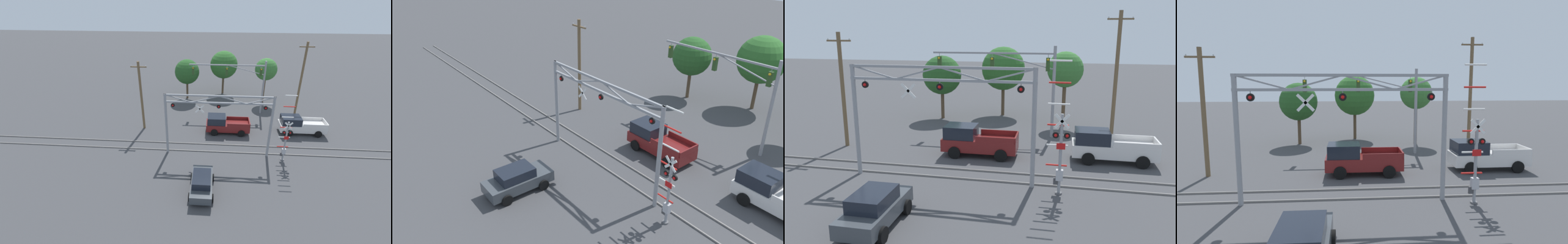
% 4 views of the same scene
% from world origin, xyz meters
% --- Properties ---
extents(rail_track_near, '(80.00, 0.08, 0.10)m').
position_xyz_m(rail_track_near, '(0.00, 17.06, 0.05)').
color(rail_track_near, gray).
rests_on(rail_track_near, ground_plane).
extents(rail_track_far, '(80.00, 0.08, 0.10)m').
position_xyz_m(rail_track_far, '(0.00, 18.49, 0.05)').
color(rail_track_far, gray).
rests_on(rail_track_far, ground_plane).
extents(crossing_gantry, '(10.43, 0.28, 6.47)m').
position_xyz_m(crossing_gantry, '(-0.01, 16.77, 4.35)').
color(crossing_gantry, gray).
rests_on(crossing_gantry, ground_plane).
extents(crossing_signal_mast, '(1.17, 0.35, 6.94)m').
position_xyz_m(crossing_signal_mast, '(6.48, 16.12, 2.33)').
color(crossing_signal_mast, gray).
rests_on(crossing_signal_mast, ground_plane).
extents(traffic_signal_span, '(9.79, 0.39, 7.18)m').
position_xyz_m(traffic_signal_span, '(3.37, 27.12, 4.95)').
color(traffic_signal_span, gray).
rests_on(traffic_signal_span, ground_plane).
extents(pickup_truck_lead, '(5.02, 2.24, 2.06)m').
position_xyz_m(pickup_truck_lead, '(0.93, 21.49, 1.02)').
color(pickup_truck_lead, maroon).
rests_on(pickup_truck_lead, ground_plane).
extents(pickup_truck_following, '(5.24, 2.24, 2.06)m').
position_xyz_m(pickup_truck_following, '(9.59, 21.96, 1.02)').
color(pickup_truck_following, silver).
rests_on(pickup_truck_following, ground_plane).
extents(utility_pole_left, '(1.80, 0.28, 8.21)m').
position_xyz_m(utility_pole_left, '(-8.85, 21.73, 4.25)').
color(utility_pole_left, brown).
rests_on(utility_pole_left, ground_plane).
extents(utility_pole_right, '(1.80, 0.28, 9.70)m').
position_xyz_m(utility_pole_right, '(10.35, 26.58, 5.00)').
color(utility_pole_right, brown).
rests_on(utility_pole_right, ground_plane).
extents(background_tree_beyond_span, '(4.23, 4.23, 6.79)m').
position_xyz_m(background_tree_beyond_span, '(0.88, 34.44, 4.66)').
color(background_tree_beyond_span, brown).
rests_on(background_tree_beyond_span, ground_plane).
extents(background_tree_far_left_verge, '(3.11, 3.11, 6.57)m').
position_xyz_m(background_tree_far_left_verge, '(6.77, 31.11, 4.98)').
color(background_tree_far_left_verge, brown).
rests_on(background_tree_far_left_verge, ground_plane).
extents(background_tree_far_right_verge, '(3.67, 3.67, 6.02)m').
position_xyz_m(background_tree_far_right_verge, '(-4.60, 31.90, 4.17)').
color(background_tree_far_right_verge, brown).
rests_on(background_tree_far_right_verge, ground_plane).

